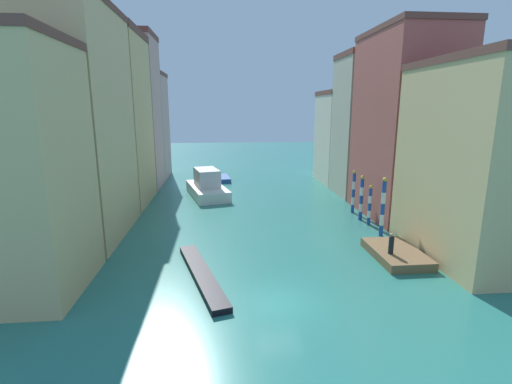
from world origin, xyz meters
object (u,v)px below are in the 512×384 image
at_px(gondola_black, 202,274).
at_px(motorboat_0, 222,178).
at_px(vaporetto_white, 207,186).
at_px(mooring_pole_2, 361,197).
at_px(mooring_pole_3, 353,191).
at_px(mooring_pole_0, 383,206).
at_px(mooring_pole_1, 370,205).
at_px(waterfront_dock, 396,254).
at_px(person_on_dock, 391,244).

distance_m(gondola_black, motorboat_0, 33.42).
distance_m(vaporetto_white, motorboat_0, 10.29).
bearing_deg(gondola_black, mooring_pole_2, 37.40).
height_order(mooring_pole_3, vaporetto_white, mooring_pole_3).
relative_size(mooring_pole_0, gondola_black, 0.52).
relative_size(mooring_pole_0, mooring_pole_1, 1.34).
bearing_deg(mooring_pole_2, gondola_black, -142.60).
height_order(waterfront_dock, mooring_pole_2, mooring_pole_2).
bearing_deg(person_on_dock, mooring_pole_1, 77.83).
distance_m(mooring_pole_2, mooring_pole_3, 2.63).
relative_size(vaporetto_white, gondola_black, 1.02).
xyz_separation_m(waterfront_dock, vaporetto_white, (-14.49, 21.40, 0.91)).
xyz_separation_m(mooring_pole_1, mooring_pole_3, (-0.04, 4.30, 0.34)).
distance_m(waterfront_dock, motorboat_0, 33.90).
xyz_separation_m(waterfront_dock, mooring_pole_2, (0.89, 9.56, 1.95)).
height_order(person_on_dock, gondola_black, person_on_dock).
bearing_deg(mooring_pole_1, person_on_dock, -102.17).
xyz_separation_m(waterfront_dock, mooring_pole_1, (1.08, 7.89, 1.64)).
height_order(mooring_pole_3, gondola_black, mooring_pole_3).
height_order(mooring_pole_1, motorboat_0, mooring_pole_1).
distance_m(mooring_pole_1, vaporetto_white, 20.63).
distance_m(mooring_pole_2, motorboat_0, 25.80).
distance_m(vaporetto_white, gondola_black, 23.33).
height_order(person_on_dock, mooring_pole_3, mooring_pole_3).
xyz_separation_m(gondola_black, motorboat_0, (1.53, 33.38, 0.12)).
height_order(mooring_pole_1, vaporetto_white, mooring_pole_1).
distance_m(mooring_pole_2, gondola_black, 19.00).
xyz_separation_m(mooring_pole_2, vaporetto_white, (-15.38, 11.84, -1.04)).
distance_m(mooring_pole_3, gondola_black, 20.81).
bearing_deg(person_on_dock, mooring_pole_0, 72.75).
xyz_separation_m(person_on_dock, gondola_black, (-13.34, -1.20, -1.16)).
bearing_deg(waterfront_dock, mooring_pole_1, 82.21).
height_order(waterfront_dock, person_on_dock, person_on_dock).
distance_m(mooring_pole_3, motorboat_0, 23.70).
relative_size(waterfront_dock, mooring_pole_1, 1.45).
relative_size(waterfront_dock, mooring_pole_3, 1.23).
height_order(waterfront_dock, mooring_pole_1, mooring_pole_1).
xyz_separation_m(person_on_dock, mooring_pole_3, (1.82, 12.90, 0.95)).
relative_size(waterfront_dock, gondola_black, 0.56).
height_order(mooring_pole_0, gondola_black, mooring_pole_0).
distance_m(person_on_dock, mooring_pole_2, 10.44).
height_order(person_on_dock, vaporetto_white, vaporetto_white).
relative_size(mooring_pole_1, vaporetto_white, 0.38).
xyz_separation_m(person_on_dock, motorboat_0, (-11.81, 32.18, -1.04)).
bearing_deg(vaporetto_white, waterfront_dock, -55.90).
bearing_deg(vaporetto_white, person_on_dock, -58.17).
bearing_deg(mooring_pole_3, gondola_black, -137.06).
bearing_deg(mooring_pole_3, mooring_pole_0, -90.90).
bearing_deg(waterfront_dock, person_on_dock, -137.74).
distance_m(mooring_pole_0, motorboat_0, 30.02).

